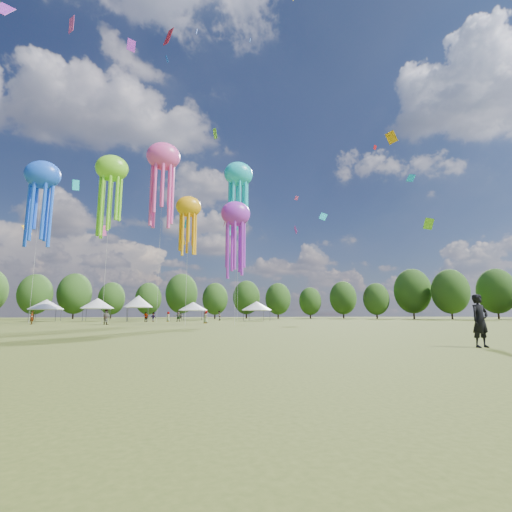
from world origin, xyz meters
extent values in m
plane|color=#384416|center=(0.00, 0.00, 0.00)|extent=(300.00, 300.00, 0.00)
imported|color=black|center=(6.84, -3.13, 0.98)|extent=(0.73, 0.50, 1.95)
imported|color=gray|center=(-9.55, 32.97, 0.90)|extent=(1.11, 1.09, 1.80)
imported|color=gray|center=(-1.47, 50.71, 0.83)|extent=(0.55, 0.82, 1.65)
imported|color=gray|center=(8.57, 57.81, 0.93)|extent=(1.00, 1.11, 1.85)
imported|color=gray|center=(-3.90, 50.75, 0.77)|extent=(1.14, 0.93, 1.54)
imported|color=gray|center=(-5.12, 48.33, 0.80)|extent=(1.02, 0.75, 1.61)
imported|color=gray|center=(0.20, 50.46, 0.87)|extent=(1.68, 0.80, 1.74)
imported|color=gray|center=(-18.27, 36.69, 0.82)|extent=(0.42, 0.62, 1.63)
imported|color=gray|center=(2.74, 36.76, 0.88)|extent=(0.87, 1.01, 1.76)
cylinder|color=#47474C|center=(-23.75, 55.86, 0.99)|extent=(0.08, 0.08, 1.98)
cylinder|color=#47474C|center=(-23.75, 59.89, 0.99)|extent=(0.08, 0.08, 1.98)
cylinder|color=#47474C|center=(-19.71, 55.86, 0.99)|extent=(0.08, 0.08, 1.98)
cylinder|color=#47474C|center=(-19.71, 59.89, 0.99)|extent=(0.08, 0.08, 1.98)
cube|color=silver|center=(-21.73, 57.88, 2.03)|extent=(4.44, 4.44, 0.10)
cone|color=silver|center=(-21.73, 57.88, 2.92)|extent=(5.77, 5.77, 1.69)
cylinder|color=#47474C|center=(-15.60, 56.11, 1.08)|extent=(0.08, 0.08, 2.16)
cylinder|color=#47474C|center=(-15.60, 60.17, 1.08)|extent=(0.08, 0.08, 2.16)
cylinder|color=#47474C|center=(-11.54, 56.11, 1.08)|extent=(0.08, 0.08, 2.16)
cylinder|color=#47474C|center=(-11.54, 60.17, 1.08)|extent=(0.08, 0.08, 2.16)
cube|color=silver|center=(-13.57, 58.14, 2.21)|extent=(4.46, 4.46, 0.10)
cone|color=silver|center=(-13.57, 58.14, 3.18)|extent=(5.80, 5.80, 1.85)
cylinder|color=#47474C|center=(-8.11, 50.45, 1.15)|extent=(0.08, 0.08, 2.30)
cylinder|color=#47474C|center=(-8.11, 53.79, 1.15)|extent=(0.08, 0.08, 2.30)
cylinder|color=#47474C|center=(-4.77, 50.45, 1.15)|extent=(0.08, 0.08, 2.30)
cylinder|color=#47474C|center=(-4.77, 53.79, 1.15)|extent=(0.08, 0.08, 2.30)
cube|color=silver|center=(-6.44, 52.12, 2.35)|extent=(3.74, 3.74, 0.10)
cone|color=silver|center=(-6.44, 52.12, 3.39)|extent=(4.87, 4.87, 1.97)
cylinder|color=#47474C|center=(1.63, 56.77, 0.94)|extent=(0.08, 0.08, 1.87)
cylinder|color=#47474C|center=(1.63, 60.73, 0.94)|extent=(0.08, 0.08, 1.87)
cylinder|color=#47474C|center=(5.60, 56.77, 0.94)|extent=(0.08, 0.08, 1.87)
cylinder|color=#47474C|center=(5.60, 60.73, 0.94)|extent=(0.08, 0.08, 1.87)
cube|color=silver|center=(3.62, 58.75, 1.92)|extent=(4.36, 4.36, 0.10)
cone|color=silver|center=(3.62, 58.75, 2.77)|extent=(5.67, 5.67, 1.60)
cylinder|color=#47474C|center=(12.60, 50.30, 0.94)|extent=(0.08, 0.08, 1.88)
cylinder|color=#47474C|center=(12.60, 54.24, 0.94)|extent=(0.08, 0.08, 1.88)
cylinder|color=#47474C|center=(16.54, 50.30, 0.94)|extent=(0.08, 0.08, 1.88)
cylinder|color=#47474C|center=(16.54, 54.24, 0.94)|extent=(0.08, 0.08, 1.88)
cube|color=silver|center=(14.57, 52.27, 1.93)|extent=(4.34, 4.34, 0.10)
cone|color=silver|center=(14.57, 52.27, 2.79)|extent=(5.65, 5.65, 1.61)
ellipsoid|color=#7CE926|center=(-10.20, 35.14, 20.04)|extent=(4.13, 2.89, 3.51)
cylinder|color=beige|center=(-10.20, 35.14, 10.02)|extent=(0.03, 0.03, 20.04)
ellipsoid|color=#FB49A2|center=(-3.55, 42.74, 25.81)|extent=(5.21, 3.65, 4.43)
cylinder|color=beige|center=(-3.55, 42.74, 12.91)|extent=(0.03, 0.03, 25.81)
ellipsoid|color=#AC2ECE|center=(4.65, 27.45, 13.04)|extent=(3.53, 2.47, 3.00)
cylinder|color=beige|center=(4.65, 27.45, 6.52)|extent=(0.03, 0.03, 13.04)
ellipsoid|color=blue|center=(-20.75, 45.01, 21.71)|extent=(4.99, 3.49, 4.24)
cylinder|color=beige|center=(-20.75, 45.01, 10.85)|extent=(0.03, 0.03, 21.71)
ellipsoid|color=#FEAB0F|center=(-0.84, 28.23, 13.68)|extent=(2.94, 2.06, 2.50)
cylinder|color=beige|center=(-0.84, 28.23, 6.84)|extent=(0.03, 0.03, 13.68)
ellipsoid|color=#19C9D7|center=(10.17, 49.17, 26.82)|extent=(5.37, 3.76, 4.57)
cylinder|color=beige|center=(10.17, 49.17, 13.41)|extent=(0.03, 0.03, 26.82)
cube|color=blue|center=(-3.66, 42.19, 42.35)|extent=(0.59, 1.09, 1.10)
cube|color=#19C9D7|center=(2.88, 69.66, 21.79)|extent=(1.17, 1.52, 2.09)
cube|color=#FB49A2|center=(25.35, 57.93, 26.31)|extent=(0.90, 0.42, 1.01)
cube|color=#AC2ECE|center=(-8.67, 34.44, 37.75)|extent=(1.18, 1.04, 1.52)
cube|color=red|center=(8.30, 52.14, 18.23)|extent=(0.38, 1.36, 1.54)
cube|color=#FEAB0F|center=(19.69, 17.80, 20.20)|extent=(1.10, 0.88, 1.36)
cube|color=blue|center=(1.82, 49.38, 54.61)|extent=(0.30, 0.94, 1.07)
cube|color=#19C9D7|center=(31.87, 29.66, 21.26)|extent=(1.15, 0.88, 1.48)
cube|color=#FB49A2|center=(-15.34, 30.49, 36.01)|extent=(0.85, 1.53, 2.06)
cube|color=#AC2ECE|center=(-19.66, 23.11, 30.48)|extent=(1.92, 0.88, 2.03)
cube|color=red|center=(-3.85, 30.95, 37.43)|extent=(1.29, 2.04, 2.62)
cube|color=#FEAB0F|center=(-12.52, 69.64, 23.59)|extent=(0.85, 1.75, 2.33)
cube|color=#7CE926|center=(5.92, 50.66, 34.94)|extent=(0.79, 1.97, 2.17)
cube|color=#19C9D7|center=(31.64, 57.85, 22.63)|extent=(2.12, 1.05, 2.12)
cube|color=#AC2ECE|center=(25.01, 57.89, 19.19)|extent=(0.46, 1.75, 1.92)
cube|color=red|center=(29.25, 34.33, 27.87)|extent=(0.63, 0.32, 0.73)
cube|color=#FEAB0F|center=(-24.40, 52.97, 14.87)|extent=(1.37, 1.21, 1.84)
cube|color=gold|center=(0.34, 48.67, 13.41)|extent=(0.87, 0.98, 1.46)
cube|color=#7CE926|center=(29.25, 23.91, 12.70)|extent=(1.10, 0.99, 1.54)
cube|color=blue|center=(13.32, 52.72, 58.00)|extent=(0.37, 0.81, 0.95)
cube|color=#19C9D7|center=(-13.10, 28.71, 15.24)|extent=(0.59, 0.98, 1.28)
cube|color=#FB49A2|center=(-13.97, 60.58, 17.05)|extent=(1.82, 0.41, 2.25)
cylinder|color=#38281C|center=(-30.60, 85.02, 1.53)|extent=(0.44, 0.44, 3.07)
ellipsoid|color=#284A18|center=(-30.60, 85.02, 5.94)|extent=(7.66, 7.66, 9.58)
cylinder|color=#38281C|center=(-23.51, 93.33, 1.72)|extent=(0.44, 0.44, 3.43)
ellipsoid|color=#284A18|center=(-23.51, 93.33, 6.65)|extent=(8.58, 8.58, 10.73)
cylinder|color=#38281C|center=(-14.76, 98.96, 1.47)|extent=(0.44, 0.44, 2.95)
ellipsoid|color=#284A18|center=(-14.76, 98.96, 5.71)|extent=(7.37, 7.37, 9.21)
cylinder|color=#38281C|center=(-4.70, 95.06, 1.45)|extent=(0.44, 0.44, 2.89)
ellipsoid|color=#284A18|center=(-4.70, 95.06, 5.61)|extent=(7.23, 7.23, 9.04)
cylinder|color=#38281C|center=(4.91, 99.49, 1.92)|extent=(0.44, 0.44, 3.84)
ellipsoid|color=#284A18|center=(4.91, 99.49, 7.44)|extent=(9.60, 9.60, 11.99)
cylinder|color=#38281C|center=(13.19, 88.44, 1.42)|extent=(0.44, 0.44, 2.84)
ellipsoid|color=#284A18|center=(13.19, 88.44, 5.51)|extent=(7.11, 7.11, 8.89)
cylinder|color=#38281C|center=(22.93, 91.04, 1.58)|extent=(0.44, 0.44, 3.16)
ellipsoid|color=#284A18|center=(22.93, 91.04, 6.13)|extent=(7.91, 7.91, 9.88)
cylinder|color=#38281C|center=(30.69, 85.29, 1.44)|extent=(0.44, 0.44, 2.88)
ellipsoid|color=#284A18|center=(30.69, 85.29, 5.59)|extent=(7.21, 7.21, 9.01)
cylinder|color=#38281C|center=(41.52, 87.24, 1.31)|extent=(0.44, 0.44, 2.63)
ellipsoid|color=#284A18|center=(41.52, 87.24, 5.09)|extent=(6.57, 6.57, 8.22)
cylinder|color=#38281C|center=(50.52, 83.73, 1.56)|extent=(0.44, 0.44, 3.13)
ellipsoid|color=#284A18|center=(50.52, 83.73, 6.06)|extent=(7.81, 7.81, 9.77)
cylinder|color=#38281C|center=(53.64, 71.81, 1.36)|extent=(0.44, 0.44, 2.72)
ellipsoid|color=#284A18|center=(53.64, 71.81, 5.27)|extent=(6.80, 6.80, 8.50)
cylinder|color=#38281C|center=(62.96, 68.92, 1.90)|extent=(0.44, 0.44, 3.81)
ellipsoid|color=#284A18|center=(62.96, 68.92, 7.38)|extent=(9.52, 9.52, 11.90)
cylinder|color=#38281C|center=(66.57, 59.80, 1.76)|extent=(0.44, 0.44, 3.51)
ellipsoid|color=#284A18|center=(66.57, 59.80, 6.80)|extent=(8.78, 8.78, 10.97)
cylinder|color=#38281C|center=(79.39, 58.26, 1.82)|extent=(0.44, 0.44, 3.64)
ellipsoid|color=#284A18|center=(79.39, 58.26, 7.05)|extent=(9.10, 9.10, 11.37)
camera|label=1|loc=(-5.02, -14.08, 1.20)|focal=25.90mm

